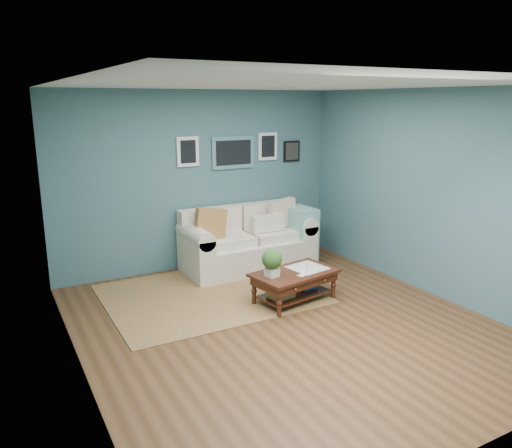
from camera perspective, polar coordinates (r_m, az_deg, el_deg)
room_shell at (r=5.55m, az=3.36°, el=1.66°), size 5.00×5.02×2.70m
area_rug at (r=6.81m, az=-5.29°, el=-7.95°), size 2.70×2.16×0.01m
loveseat at (r=7.74m, az=-0.46°, el=-1.88°), size 2.04×0.93×1.05m
coffee_table at (r=6.42m, az=4.01°, el=-6.12°), size 1.18×0.80×0.76m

